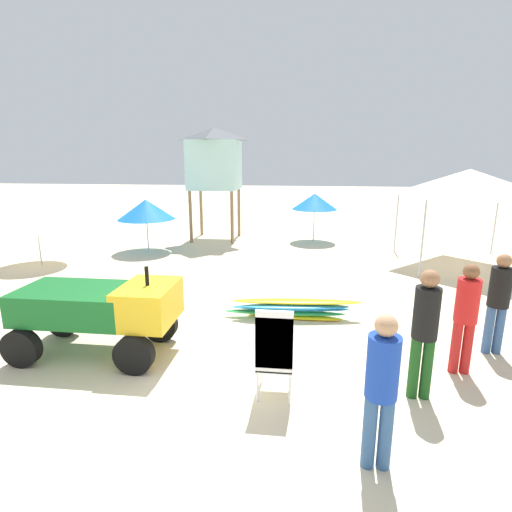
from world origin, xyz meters
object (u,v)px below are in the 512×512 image
(lifeguard_tower, at_px, (214,159))
(lifeguard_near_right, at_px, (382,383))
(stacked_plastic_chairs, at_px, (275,347))
(lifeguard_near_left, at_px, (499,297))
(utility_cart, at_px, (101,308))
(lifeguard_far_right, at_px, (425,326))
(surfboard_pile, at_px, (292,308))
(beach_umbrella_far, at_px, (146,209))
(popup_canopy, at_px, (469,182))
(lifeguard_near_center, at_px, (466,312))
(beach_umbrella_left, at_px, (315,201))
(beach_umbrella_mid, at_px, (36,218))

(lifeguard_tower, bearing_deg, lifeguard_near_right, -69.92)
(stacked_plastic_chairs, bearing_deg, lifeguard_near_left, 26.23)
(utility_cart, distance_m, lifeguard_far_right, 4.83)
(surfboard_pile, distance_m, beach_umbrella_far, 7.47)
(popup_canopy, relative_size, beach_umbrella_far, 1.67)
(utility_cart, height_order, stacked_plastic_chairs, utility_cart)
(beach_umbrella_far, bearing_deg, lifeguard_near_center, -43.00)
(lifeguard_tower, distance_m, beach_umbrella_far, 3.39)
(stacked_plastic_chairs, xyz_separation_m, lifeguard_near_right, (1.14, -1.10, 0.23))
(lifeguard_far_right, xyz_separation_m, lifeguard_tower, (-4.98, 10.16, 2.03))
(utility_cart, height_order, beach_umbrella_left, beach_umbrella_left)
(stacked_plastic_chairs, relative_size, lifeguard_near_right, 0.76)
(stacked_plastic_chairs, distance_m, lifeguard_near_center, 2.87)
(stacked_plastic_chairs, bearing_deg, beach_umbrella_left, 86.13)
(surfboard_pile, distance_m, popup_canopy, 7.13)
(lifeguard_near_right, bearing_deg, beach_umbrella_far, 123.42)
(lifeguard_tower, relative_size, beach_umbrella_far, 2.20)
(lifeguard_tower, distance_m, beach_umbrella_left, 4.08)
(lifeguard_near_left, xyz_separation_m, lifeguard_far_right, (-1.53, -1.45, 0.07))
(stacked_plastic_chairs, distance_m, beach_umbrella_left, 10.50)
(lifeguard_near_center, distance_m, lifeguard_near_right, 2.60)
(beach_umbrella_left, bearing_deg, stacked_plastic_chairs, -93.87)
(lifeguard_tower, xyz_separation_m, beach_umbrella_mid, (-4.34, -4.45, -1.66))
(utility_cart, distance_m, lifeguard_near_left, 6.36)
(surfboard_pile, xyz_separation_m, lifeguard_near_left, (3.30, -1.05, 0.75))
(lifeguard_near_right, xyz_separation_m, popup_canopy, (3.84, 8.60, 1.46))
(utility_cart, height_order, lifeguard_tower, lifeguard_tower)
(lifeguard_near_center, xyz_separation_m, lifeguard_far_right, (-0.78, -0.74, 0.06))
(lifeguard_near_center, relative_size, beach_umbrella_mid, 0.84)
(lifeguard_near_left, distance_m, lifeguard_near_center, 1.04)
(surfboard_pile, bearing_deg, beach_umbrella_far, 133.55)
(lifeguard_near_right, distance_m, popup_canopy, 9.53)
(popup_canopy, distance_m, lifeguard_tower, 8.58)
(lifeguard_near_center, height_order, beach_umbrella_mid, beach_umbrella_mid)
(beach_umbrella_mid, bearing_deg, surfboard_pile, -23.00)
(utility_cart, relative_size, surfboard_pile, 0.93)
(lifeguard_near_right, bearing_deg, lifeguard_near_center, 53.28)
(popup_canopy, xyz_separation_m, beach_umbrella_mid, (-12.39, -1.54, -1.04))
(lifeguard_near_left, bearing_deg, utility_cart, -173.02)
(beach_umbrella_mid, bearing_deg, lifeguard_near_center, -26.21)
(beach_umbrella_far, bearing_deg, lifeguard_near_left, -37.34)
(lifeguard_near_left, xyz_separation_m, lifeguard_near_right, (-2.31, -2.80, 0.01))
(stacked_plastic_chairs, bearing_deg, surfboard_pile, 86.86)
(popup_canopy, bearing_deg, stacked_plastic_chairs, -123.60)
(lifeguard_near_center, relative_size, popup_canopy, 0.53)
(lifeguard_near_center, height_order, lifeguard_near_right, lifeguard_near_right)
(popup_canopy, bearing_deg, beach_umbrella_mid, -172.92)
(lifeguard_tower, bearing_deg, utility_cart, -88.74)
(utility_cart, distance_m, lifeguard_tower, 9.75)
(utility_cart, xyz_separation_m, beach_umbrella_mid, (-4.55, 5.03, 0.61))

